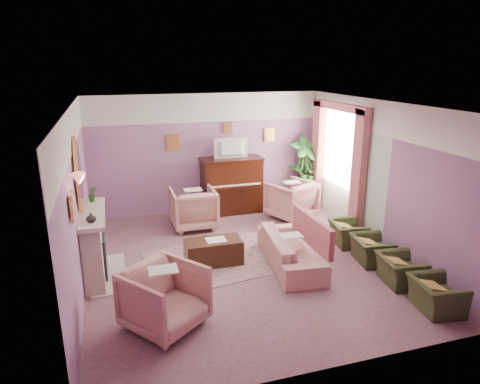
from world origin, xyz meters
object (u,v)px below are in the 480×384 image
object	(u,v)px
olive_chair_a	(437,290)
olive_chair_b	(401,266)
olive_chair_d	(348,230)
side_table	(304,193)
television	(232,147)
floral_armchair_front	(165,295)
floral_armchair_right	(291,198)
sofa	(291,244)
coffee_table	(213,252)
olive_chair_c	(372,246)
piano	(231,186)
floral_armchair_left	(193,206)

from	to	relation	value
olive_chair_a	olive_chair_b	xyz separation A→B (m)	(0.00, 0.82, 0.00)
olive_chair_d	side_table	size ratio (longest dim) A/B	1.03
television	floral_armchair_front	size ratio (longest dim) A/B	0.83
floral_armchair_right	sofa	bearing A→B (deg)	-113.76
television	olive_chair_d	world-z (taller)	television
coffee_table	side_table	distance (m)	3.80
floral_armchair_front	olive_chair_c	world-z (taller)	floral_armchair_front
piano	floral_armchair_left	size ratio (longest dim) A/B	1.45
piano	olive_chair_b	xyz separation A→B (m)	(1.66, -4.18, -0.34)
sofa	floral_armchair_front	size ratio (longest dim) A/B	2.02
olive_chair_a	olive_chair_b	distance (m)	0.82
piano	television	world-z (taller)	television
television	olive_chair_a	xyz separation A→B (m)	(1.66, -4.95, -1.29)
piano	olive_chair_b	bearing A→B (deg)	-68.29
television	side_table	distance (m)	2.22
floral_armchair_left	floral_armchair_right	distance (m)	2.28
coffee_table	sofa	size ratio (longest dim) A/B	0.51
piano	olive_chair_c	size ratio (longest dim) A/B	1.94
piano	floral_armchair_left	world-z (taller)	piano
coffee_table	olive_chair_d	world-z (taller)	olive_chair_d
coffee_table	olive_chair_b	distance (m)	3.17
sofa	floral_armchair_front	world-z (taller)	floral_armchair_front
piano	olive_chair_c	world-z (taller)	piano
coffee_table	olive_chair_b	world-z (taller)	olive_chair_b
television	floral_armchair_left	distance (m)	1.69
television	coffee_table	bearing A→B (deg)	-112.97
olive_chair_b	olive_chair_d	bearing A→B (deg)	90.00
floral_armchair_right	olive_chair_b	distance (m)	3.41
floral_armchair_left	olive_chair_c	distance (m)	3.79
television	sofa	world-z (taller)	television
sofa	olive_chair_c	world-z (taller)	sofa
floral_armchair_left	side_table	world-z (taller)	floral_armchair_left
olive_chair_d	piano	bearing A→B (deg)	123.24
television	coffee_table	world-z (taller)	television
television	floral_armchair_left	world-z (taller)	television
sofa	olive_chair_a	world-z (taller)	sofa
television	olive_chair_d	size ratio (longest dim) A/B	1.11
floral_armchair_front	floral_armchair_right	bearing A→B (deg)	45.91
floral_armchair_right	floral_armchair_front	world-z (taller)	same
piano	television	distance (m)	0.95
floral_armchair_right	olive_chair_a	xyz separation A→B (m)	(0.46, -4.20, -0.17)
coffee_table	floral_armchair_right	bearing A→B (deg)	38.06
olive_chair_c	television	bearing A→B (deg)	116.70
television	olive_chair_b	size ratio (longest dim) A/B	1.11
floral_armchair_front	olive_chair_c	bearing A→B (deg)	13.39
piano	floral_armchair_right	size ratio (longest dim) A/B	1.45
olive_chair_c	side_table	size ratio (longest dim) A/B	1.03
coffee_table	olive_chair_a	size ratio (longest dim) A/B	1.38
coffee_table	side_table	bearing A→B (deg)	40.05
coffee_table	olive_chair_c	distance (m)	2.85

